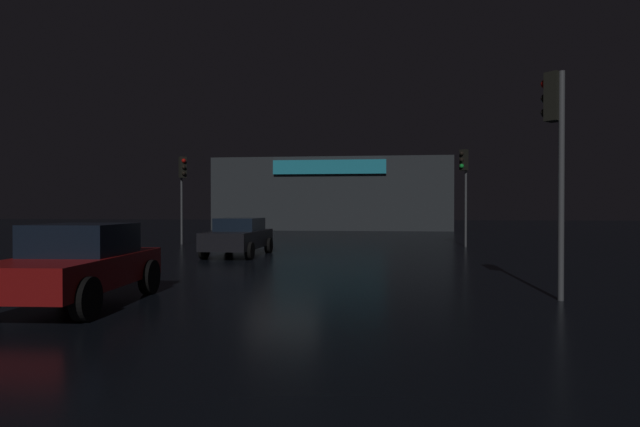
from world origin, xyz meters
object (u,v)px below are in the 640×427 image
(traffic_signal_main, at_px, (183,177))
(car_far, at_px, (78,263))
(store_building, at_px, (333,194))
(car_near, at_px, (239,236))
(traffic_signal_opposite, at_px, (555,129))
(traffic_signal_cross_left, at_px, (464,172))

(traffic_signal_main, relative_size, car_far, 1.05)
(traffic_signal_main, xyz_separation_m, car_far, (4.07, -15.54, -2.54))
(store_building, distance_m, car_near, 24.61)
(store_building, height_order, car_near, store_building)
(traffic_signal_opposite, distance_m, car_far, 9.54)
(store_building, xyz_separation_m, traffic_signal_opposite, (7.36, -32.95, 0.42))
(traffic_signal_cross_left, relative_size, car_near, 1.07)
(car_far, bearing_deg, traffic_signal_main, 104.66)
(traffic_signal_main, bearing_deg, store_building, 73.09)
(traffic_signal_main, xyz_separation_m, car_near, (4.38, -5.52, -2.58))
(traffic_signal_main, relative_size, car_near, 1.03)
(traffic_signal_cross_left, height_order, car_far, traffic_signal_cross_left)
(traffic_signal_main, height_order, car_near, traffic_signal_main)
(traffic_signal_opposite, bearing_deg, traffic_signal_cross_left, 88.07)
(traffic_signal_cross_left, distance_m, car_far, 18.39)
(store_building, distance_m, traffic_signal_opposite, 33.76)
(store_building, bearing_deg, traffic_signal_cross_left, -67.62)
(traffic_signal_cross_left, bearing_deg, traffic_signal_main, 179.80)
(traffic_signal_cross_left, relative_size, car_far, 1.10)
(traffic_signal_opposite, bearing_deg, car_near, 135.90)
(traffic_signal_opposite, bearing_deg, store_building, 102.59)
(store_building, relative_size, traffic_signal_main, 4.43)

